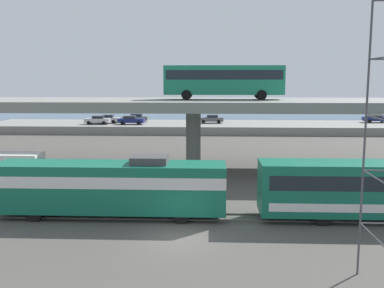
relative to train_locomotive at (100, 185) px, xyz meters
The scene contains 15 objects.
ground_plane 7.28m from the train_locomotive, 35.19° to the right, with size 260.00×260.00×0.00m, color #4C4944.
rail_strip_near 6.10m from the train_locomotive, ahead, with size 110.00×0.12×0.12m, color #59544C.
rail_strip_far 6.10m from the train_locomotive, ahead, with size 110.00×0.12×0.12m, color #59544C.
train_locomotive is the anchor object (origin of this frame).
highway_overpass 17.54m from the train_locomotive, 70.48° to the left, with size 96.00×11.70×7.21m.
transit_bus_on_overpass 20.01m from the train_locomotive, 62.25° to the left, with size 12.00×2.68×3.40m.
service_truck_west 12.54m from the train_locomotive, 143.74° to the left, with size 6.80×2.46×3.04m.
pier_parking_lot 51.34m from the train_locomotive, 83.65° to the left, with size 76.39×13.64×1.40m, color gray.
parked_car_0 50.07m from the train_locomotive, 104.59° to the left, with size 4.34×1.90×1.50m.
parked_car_1 51.96m from the train_locomotive, 81.68° to the left, with size 4.43×1.98×1.50m.
parked_car_2 53.55m from the train_locomotive, 97.09° to the left, with size 4.67×1.89×1.50m.
parked_car_3 65.62m from the train_locomotive, 54.94° to the left, with size 4.62×1.99×1.50m.
parked_car_4 48.88m from the train_locomotive, 97.82° to the left, with size 4.58×1.88×1.50m.
parked_car_5 51.92m from the train_locomotive, 102.69° to the left, with size 4.35×1.84×1.50m.
harbor_water 74.25m from the train_locomotive, 85.62° to the left, with size 140.00×36.00×0.01m, color #385B7A.
Camera 1 is at (1.82, -24.85, 9.23)m, focal length 41.49 mm.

